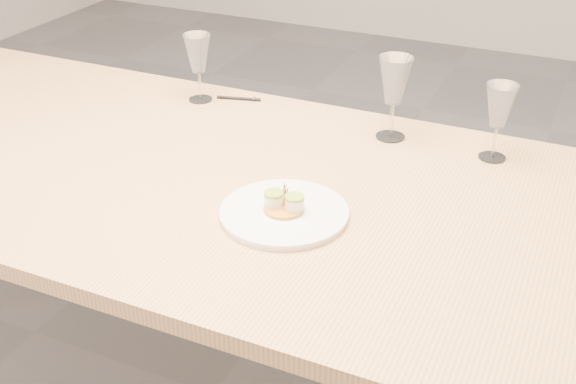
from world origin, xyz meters
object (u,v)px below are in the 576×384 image
at_px(ballpoint_pen, 239,98).
at_px(wine_glass_2, 500,108).
at_px(dining_table, 199,193).
at_px(wine_glass_0, 198,55).
at_px(wine_glass_1, 394,82).
at_px(dinner_plate, 284,212).

height_order(ballpoint_pen, wine_glass_2, wine_glass_2).
xyz_separation_m(dining_table, ballpoint_pen, (-0.11, 0.42, 0.07)).
xyz_separation_m(ballpoint_pen, wine_glass_2, (0.75, -0.07, 0.13)).
distance_m(wine_glass_0, wine_glass_1, 0.58).
height_order(dining_table, wine_glass_1, wine_glass_1).
height_order(wine_glass_1, wine_glass_2, wine_glass_1).
distance_m(ballpoint_pen, wine_glass_2, 0.76).
bearing_deg(wine_glass_0, wine_glass_2, -1.74).
bearing_deg(dining_table, wine_glass_0, 119.42).
distance_m(wine_glass_1, wine_glass_2, 0.27).
relative_size(wine_glass_0, wine_glass_1, 0.90).
bearing_deg(dinner_plate, ballpoint_pen, 126.23).
relative_size(ballpoint_pen, wine_glass_1, 0.59).
xyz_separation_m(dining_table, wine_glass_0, (-0.21, 0.38, 0.21)).
height_order(dinner_plate, wine_glass_1, wine_glass_1).
bearing_deg(dinner_plate, wine_glass_1, 79.62).
xyz_separation_m(wine_glass_0, wine_glass_2, (0.85, -0.03, -0.00)).
distance_m(dining_table, wine_glass_1, 0.56).
distance_m(dining_table, ballpoint_pen, 0.44).
bearing_deg(wine_glass_1, dinner_plate, -100.38).
distance_m(dinner_plate, wine_glass_1, 0.50).
bearing_deg(wine_glass_2, dining_table, -151.11).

